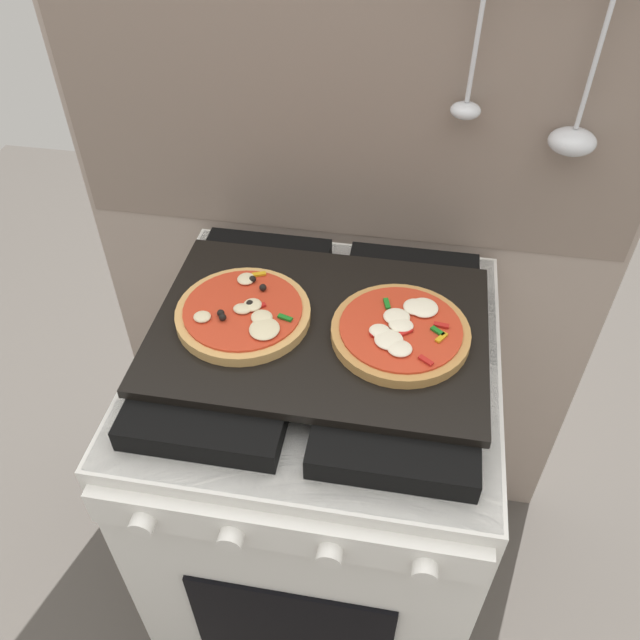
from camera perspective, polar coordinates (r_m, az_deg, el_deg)
name	(u,v)px	position (r m, az deg, el deg)	size (l,w,h in m)	color
ground_plane	(320,580)	(1.81, 0.00, -21.86)	(4.00, 4.00, 0.00)	#4C4742
kitchen_backsplash	(348,262)	(1.39, 2.44, 5.12)	(1.10, 0.09, 1.55)	gray
stove	(320,484)	(1.41, -0.01, -14.23)	(0.60, 0.64, 0.90)	white
baking_tray	(320,328)	(1.06, 0.00, -0.71)	(0.54, 0.38, 0.02)	black
pizza_left	(244,313)	(1.06, -6.72, 0.60)	(0.22, 0.22, 0.03)	tan
pizza_right	(401,331)	(1.03, 7.10, -0.99)	(0.22, 0.22, 0.03)	#C18947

